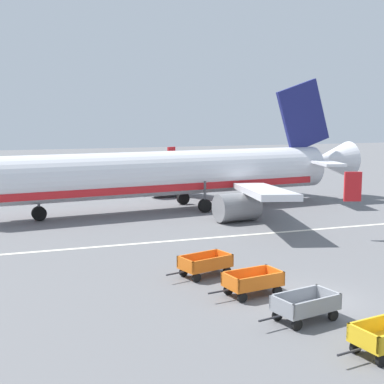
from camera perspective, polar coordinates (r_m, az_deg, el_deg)
The scene contains 6 objects.
ground_plane at distance 24.45m, azimuth 12.70°, elevation -11.10°, with size 220.00×220.00×0.00m, color slate.
apron_stripe at distance 35.33m, azimuth 1.80°, elevation -4.89°, with size 120.00×0.36×0.01m, color silver.
airplane at distance 45.44m, azimuth -1.51°, elevation 1.94°, with size 37.67×30.30×11.34m.
baggage_cart_third_in_row at distance 21.92m, azimuth 11.89°, elevation -11.70°, with size 3.63×1.88×1.07m.
baggage_cart_fourth_in_row at distance 24.47m, azimuth 6.43°, elevation -9.45°, with size 3.62×1.78×1.07m.
baggage_cart_far_end at distance 27.08m, azimuth 1.40°, elevation -7.66°, with size 3.62×2.02×1.07m.
Camera 1 is at (-12.41, -19.49, 7.99)m, focal length 50.41 mm.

